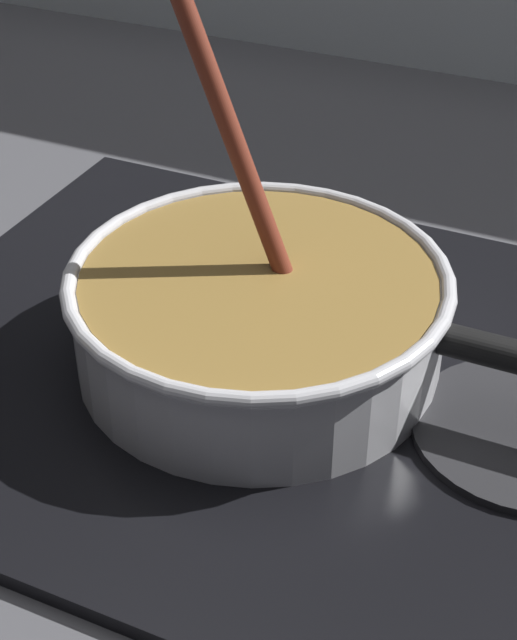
% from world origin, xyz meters
% --- Properties ---
extents(ground, '(2.40, 1.60, 0.04)m').
position_xyz_m(ground, '(0.00, 0.00, -0.02)').
color(ground, '#4C4C51').
extents(hob_plate, '(0.56, 0.48, 0.01)m').
position_xyz_m(hob_plate, '(-0.02, 0.15, 0.01)').
color(hob_plate, black).
rests_on(hob_plate, ground).
extents(burner_ring, '(0.18, 0.18, 0.01)m').
position_xyz_m(burner_ring, '(-0.02, 0.15, 0.02)').
color(burner_ring, '#592D0C').
rests_on(burner_ring, hob_plate).
extents(cooking_pan, '(0.39, 0.27, 0.33)m').
position_xyz_m(cooking_pan, '(-0.02, 0.15, 0.05)').
color(cooking_pan, silver).
rests_on(cooking_pan, hob_plate).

